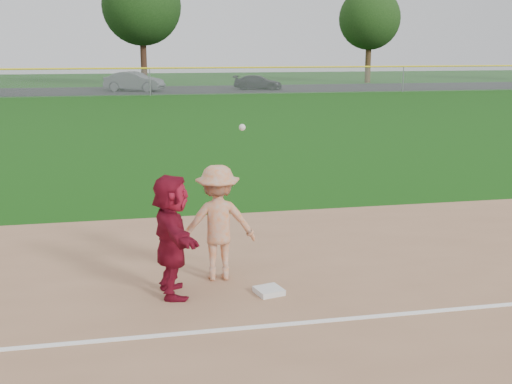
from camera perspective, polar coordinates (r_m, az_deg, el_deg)
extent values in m
plane|color=#13460D|center=(9.39, 1.89, -9.78)|extent=(160.00, 160.00, 0.00)
cube|color=white|center=(8.67, 3.16, -11.62)|extent=(60.00, 0.10, 0.01)
cube|color=black|center=(54.57, -9.65, 8.92)|extent=(120.00, 10.00, 0.01)
cube|color=silver|center=(9.63, 1.15, -8.78)|extent=(0.45, 0.45, 0.08)
imported|color=maroon|center=(9.39, -7.51, -3.86)|extent=(0.65, 1.72, 1.82)
imported|color=#505257|center=(53.36, -10.77, 9.63)|extent=(5.02, 3.38, 1.56)
imported|color=black|center=(54.52, 0.17, 9.72)|extent=(4.38, 2.94, 1.18)
imported|color=#ABABAD|center=(10.00, -3.40, -2.74)|extent=(1.21, 0.74, 1.82)
sphere|color=silver|center=(9.32, -1.23, 5.77)|extent=(0.10, 0.10, 0.10)
plane|color=#999EA0|center=(48.53, -9.41, 9.63)|extent=(110.00, 0.00, 110.00)
cylinder|color=yellow|center=(48.48, -9.45, 10.81)|extent=(110.00, 0.12, 0.12)
cylinder|color=gray|center=(48.53, -9.41, 9.63)|extent=(0.08, 0.08, 2.00)
cylinder|color=gray|center=(53.26, 12.95, 9.75)|extent=(0.08, 0.08, 2.00)
cylinder|color=#341E12|center=(59.97, -9.94, 11.21)|extent=(0.56, 0.56, 4.10)
sphere|color=black|center=(60.05, -10.13, 16.00)|extent=(7.00, 7.00, 7.00)
cylinder|color=#3E2B16|center=(65.79, 9.92, 11.14)|extent=(0.56, 0.56, 3.64)
sphere|color=black|center=(65.82, 10.07, 14.94)|extent=(6.00, 6.00, 6.00)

